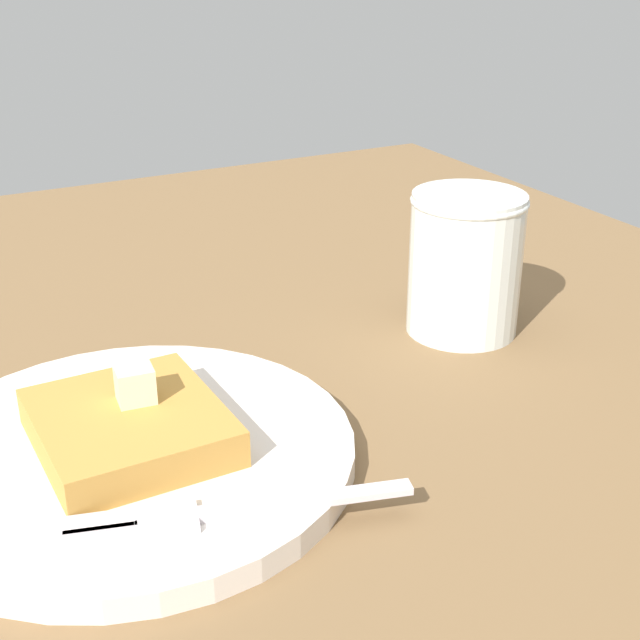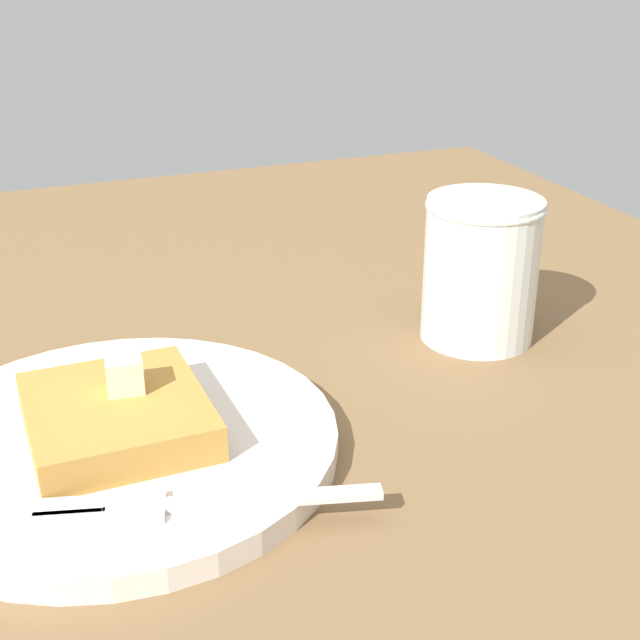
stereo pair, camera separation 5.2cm
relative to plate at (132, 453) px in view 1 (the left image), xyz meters
The scene contains 5 objects.
plate is the anchor object (origin of this frame).
toast_slice_center 1.56cm from the plate, 90.00° to the left, with size 8.97×9.89×1.99cm, color #B98338.
butter_pat_primary 3.63cm from the plate, 46.32° to the left, with size 1.88×1.69×1.88cm, color beige.
fork 7.98cm from the plate, 77.08° to the right, with size 15.83×5.52×0.36cm.
syrup_jar 25.95cm from the plate, 13.14° to the left, with size 7.72×7.72×9.65cm.
Camera 1 is at (-1.28, -32.47, 28.45)cm, focal length 50.00 mm.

